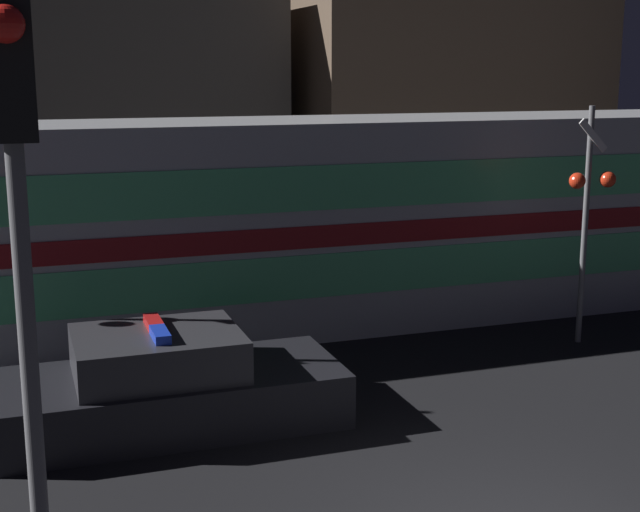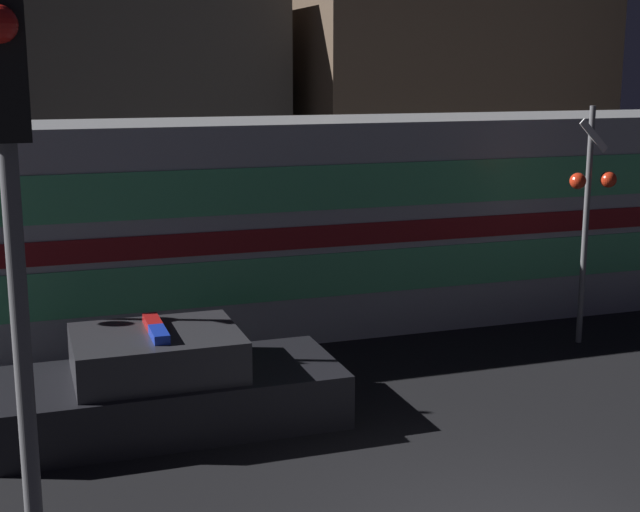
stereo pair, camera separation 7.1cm
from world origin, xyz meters
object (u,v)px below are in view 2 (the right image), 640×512
at_px(police_car, 168,387).
at_px(crossing_signal_near, 589,202).
at_px(train, 422,216).
at_px(traffic_light_corner, 14,232).

bearing_deg(police_car, crossing_signal_near, 10.25).
height_order(train, traffic_light_corner, traffic_light_corner).
relative_size(train, traffic_light_corner, 3.51).
relative_size(train, crossing_signal_near, 4.41).
height_order(train, crossing_signal_near, crossing_signal_near).
xyz_separation_m(train, crossing_signal_near, (1.75, -2.87, 0.59)).
xyz_separation_m(crossing_signal_near, traffic_light_corner, (-9.19, -6.81, 1.20)).
distance_m(crossing_signal_near, traffic_light_corner, 11.50).
distance_m(police_car, crossing_signal_near, 7.80).
distance_m(train, police_car, 7.19).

